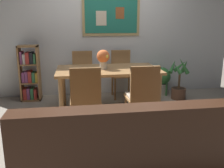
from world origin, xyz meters
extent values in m
plane|color=gray|center=(0.00, 0.00, 0.00)|extent=(12.00, 12.00, 0.00)
cube|color=silver|center=(0.00, 1.55, 1.30)|extent=(5.20, 0.10, 2.60)
cube|color=tan|center=(0.09, 1.48, 1.58)|extent=(1.13, 0.02, 0.79)
cube|color=#1E7260|center=(0.09, 1.47, 1.58)|extent=(1.03, 0.01, 0.69)
cube|color=beige|center=(-0.10, 1.46, 1.52)|extent=(0.20, 0.00, 0.28)
cube|color=brown|center=(0.26, 1.46, 1.62)|extent=(0.17, 0.00, 0.22)
cube|color=#9E7042|center=(-0.12, 0.42, 0.70)|extent=(1.63, 0.95, 0.04)
cylinder|color=#9E7042|center=(-0.86, 0.02, 0.34)|extent=(0.07, 0.07, 0.68)
cylinder|color=#9E7042|center=(0.61, 0.02, 0.34)|extent=(0.07, 0.07, 0.68)
cylinder|color=#9E7042|center=(-0.86, 0.81, 0.34)|extent=(0.07, 0.07, 0.68)
cylinder|color=#9E7042|center=(0.61, 0.81, 0.34)|extent=(0.07, 0.07, 0.68)
cube|color=#9E7042|center=(-0.50, 1.11, 0.44)|extent=(0.40, 0.40, 0.03)
cube|color=#C6B299|center=(-0.50, 1.11, 0.47)|extent=(0.36, 0.36, 0.03)
cylinder|color=#9E7042|center=(-0.33, 1.28, 0.21)|extent=(0.04, 0.04, 0.42)
cylinder|color=#9E7042|center=(-0.67, 1.28, 0.21)|extent=(0.04, 0.04, 0.42)
cylinder|color=#9E7042|center=(-0.33, 0.94, 0.21)|extent=(0.04, 0.04, 0.42)
cylinder|color=#9E7042|center=(-0.67, 0.94, 0.21)|extent=(0.04, 0.04, 0.42)
cube|color=#9E7042|center=(-0.50, 1.29, 0.68)|extent=(0.38, 0.04, 0.46)
cube|color=#9E7042|center=(-0.50, 1.29, 0.88)|extent=(0.38, 0.05, 0.06)
cube|color=#9E7042|center=(-0.53, -0.31, 0.44)|extent=(0.40, 0.40, 0.03)
cube|color=#C6B299|center=(-0.53, -0.31, 0.47)|extent=(0.36, 0.36, 0.03)
cylinder|color=#9E7042|center=(-0.70, -0.48, 0.21)|extent=(0.04, 0.04, 0.42)
cylinder|color=#9E7042|center=(-0.36, -0.48, 0.21)|extent=(0.04, 0.04, 0.42)
cylinder|color=#9E7042|center=(-0.70, -0.14, 0.21)|extent=(0.04, 0.04, 0.42)
cylinder|color=#9E7042|center=(-0.36, -0.14, 0.21)|extent=(0.04, 0.04, 0.42)
cube|color=#9E7042|center=(-0.53, -0.49, 0.68)|extent=(0.38, 0.04, 0.46)
cube|color=#9E7042|center=(-0.53, -0.49, 0.88)|extent=(0.38, 0.05, 0.06)
cube|color=#9E7042|center=(0.26, 1.16, 0.44)|extent=(0.40, 0.40, 0.03)
cube|color=#C6B299|center=(0.26, 1.16, 0.47)|extent=(0.36, 0.36, 0.03)
cylinder|color=#9E7042|center=(0.43, 1.33, 0.21)|extent=(0.04, 0.04, 0.42)
cylinder|color=#9E7042|center=(0.09, 1.33, 0.21)|extent=(0.04, 0.04, 0.42)
cylinder|color=#9E7042|center=(0.43, 0.99, 0.21)|extent=(0.04, 0.04, 0.42)
cylinder|color=#9E7042|center=(0.09, 0.99, 0.21)|extent=(0.04, 0.04, 0.42)
cube|color=#9E7042|center=(0.26, 1.34, 0.68)|extent=(0.38, 0.04, 0.46)
cube|color=#9E7042|center=(0.26, 1.34, 0.88)|extent=(0.38, 0.05, 0.06)
cube|color=#9E7042|center=(0.23, -0.32, 0.44)|extent=(0.40, 0.40, 0.03)
cube|color=#C6B299|center=(0.23, -0.32, 0.47)|extent=(0.36, 0.36, 0.03)
cylinder|color=#9E7042|center=(0.06, -0.49, 0.21)|extent=(0.04, 0.04, 0.42)
cylinder|color=#9E7042|center=(0.40, -0.49, 0.21)|extent=(0.04, 0.04, 0.42)
cylinder|color=#9E7042|center=(0.06, -0.15, 0.21)|extent=(0.04, 0.04, 0.42)
cylinder|color=#9E7042|center=(0.40, -0.15, 0.21)|extent=(0.04, 0.04, 0.42)
cube|color=#9E7042|center=(0.23, -0.50, 0.68)|extent=(0.38, 0.04, 0.46)
cube|color=#9E7042|center=(0.23, -0.50, 0.88)|extent=(0.38, 0.05, 0.06)
cube|color=#472819|center=(-0.24, -1.45, 0.20)|extent=(1.80, 0.84, 0.40)
cube|color=#472819|center=(-0.24, -1.77, 0.62)|extent=(1.80, 0.20, 0.44)
cube|color=#472819|center=(-1.05, -1.45, 0.51)|extent=(0.18, 0.80, 0.22)
cube|color=#472819|center=(0.57, -1.45, 0.51)|extent=(0.18, 0.80, 0.22)
cube|color=#B78C33|center=(-0.69, -1.63, 0.56)|extent=(0.32, 0.16, 0.33)
cube|color=#B78C33|center=(-0.24, -1.63, 0.56)|extent=(0.32, 0.16, 0.33)
cube|color=#9E7042|center=(-1.65, 1.25, 0.52)|extent=(0.03, 0.28, 1.04)
cube|color=#9E7042|center=(-1.32, 1.25, 0.52)|extent=(0.03, 0.28, 1.04)
cube|color=#9E7042|center=(-1.48, 1.25, 0.01)|extent=(0.36, 0.28, 0.03)
cube|color=#9E7042|center=(-1.48, 1.25, 1.02)|extent=(0.36, 0.28, 0.03)
cube|color=#9E7042|center=(-1.48, 1.25, 0.35)|extent=(0.30, 0.28, 0.02)
cube|color=#9E7042|center=(-1.48, 1.25, 0.69)|extent=(0.30, 0.28, 0.02)
cube|color=#B2332D|center=(-1.59, 1.25, 0.13)|extent=(0.06, 0.22, 0.20)
cube|color=#7F3F72|center=(-1.52, 1.25, 0.14)|extent=(0.05, 0.22, 0.21)
cube|color=#337247|center=(-1.46, 1.25, 0.13)|extent=(0.06, 0.22, 0.21)
cube|color=#B2332D|center=(-1.40, 1.25, 0.12)|extent=(0.05, 0.22, 0.19)
cube|color=#7F3F72|center=(-1.59, 1.25, 0.45)|extent=(0.05, 0.22, 0.19)
cube|color=#7F3F72|center=(-1.54, 1.25, 0.46)|extent=(0.05, 0.22, 0.20)
cube|color=#B2332D|center=(-1.48, 1.25, 0.46)|extent=(0.06, 0.22, 0.21)
cube|color=#337247|center=(-1.41, 1.25, 0.45)|extent=(0.05, 0.22, 0.18)
cube|color=gold|center=(-1.35, 1.25, 0.44)|extent=(0.06, 0.22, 0.18)
cube|color=#7F3F72|center=(-1.60, 1.25, 0.82)|extent=(0.04, 0.22, 0.23)
cube|color=beige|center=(-1.55, 1.25, 0.79)|extent=(0.04, 0.22, 0.18)
cube|color=#B2332D|center=(-1.49, 1.25, 0.81)|extent=(0.06, 0.22, 0.21)
cube|color=black|center=(-1.42, 1.25, 0.81)|extent=(0.06, 0.22, 0.21)
cube|color=#337247|center=(-1.37, 1.25, 0.79)|extent=(0.04, 0.22, 0.18)
cylinder|color=#B2ADA3|center=(1.10, 1.26, 0.11)|extent=(0.29, 0.29, 0.22)
cylinder|color=#332319|center=(1.10, 1.26, 0.21)|extent=(0.26, 0.26, 0.02)
sphere|color=#387F3D|center=(1.10, 1.26, 0.37)|extent=(0.37, 0.37, 0.37)
cylinder|color=#387F3D|center=(1.16, 1.10, 0.13)|extent=(0.03, 0.03, 0.27)
cylinder|color=#387F3D|center=(1.24, 1.35, 0.14)|extent=(0.03, 0.03, 0.24)
cylinder|color=brown|center=(1.32, 0.88, 0.11)|extent=(0.27, 0.27, 0.21)
cylinder|color=#332319|center=(1.32, 0.88, 0.20)|extent=(0.25, 0.25, 0.02)
cylinder|color=brown|center=(1.32, 0.88, 0.37)|extent=(0.04, 0.04, 0.31)
cone|color=#387F3D|center=(1.41, 0.88, 0.64)|extent=(0.09, 0.23, 0.28)
cone|color=#387F3D|center=(1.36, 0.99, 0.62)|extent=(0.27, 0.17, 0.25)
cone|color=#387F3D|center=(1.21, 0.98, 0.63)|extent=(0.26, 0.27, 0.27)
cone|color=#387F3D|center=(1.24, 0.83, 0.60)|extent=(0.19, 0.22, 0.21)
cone|color=#387F3D|center=(1.33, 0.77, 0.66)|extent=(0.26, 0.12, 0.33)
cylinder|color=beige|center=(-0.20, 0.38, 0.79)|extent=(0.11, 0.11, 0.14)
sphere|color=#D86633|center=(-0.20, 0.38, 0.93)|extent=(0.20, 0.20, 0.20)
sphere|color=silver|center=(-0.24, 0.45, 0.94)|extent=(0.06, 0.06, 0.06)
sphere|color=#EACC4C|center=(-0.16, 0.31, 0.93)|extent=(0.06, 0.06, 0.06)
sphere|color=pink|center=(-0.12, 0.40, 0.93)|extent=(0.05, 0.05, 0.05)
camera|label=1|loc=(-0.65, -3.43, 1.45)|focal=39.38mm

